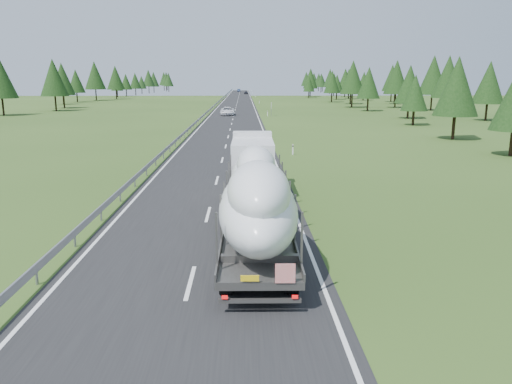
{
  "coord_description": "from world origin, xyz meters",
  "views": [
    {
      "loc": [
        1.9,
        -16.34,
        6.97
      ],
      "look_at": [
        2.44,
        5.51,
        2.0
      ],
      "focal_mm": 35.0,
      "sensor_mm": 36.0,
      "label": 1
    }
  ],
  "objects_px": {
    "distant_car_blue": "(239,90)",
    "distant_van": "(228,111)",
    "distant_car_dark": "(246,93)",
    "boat_truck": "(256,185)",
    "highway_sign": "(271,107)"
  },
  "relations": [
    {
      "from": "distant_car_blue",
      "to": "distant_van",
      "type": "bearing_deg",
      "value": -88.65
    },
    {
      "from": "distant_car_dark",
      "to": "distant_van",
      "type": "bearing_deg",
      "value": -88.49
    },
    {
      "from": "boat_truck",
      "to": "distant_van",
      "type": "xyz_separation_m",
      "value": [
        -3.67,
        76.5,
        -1.45
      ]
    },
    {
      "from": "distant_van",
      "to": "distant_car_blue",
      "type": "distance_m",
      "value": 181.38
    },
    {
      "from": "distant_car_dark",
      "to": "distant_car_blue",
      "type": "xyz_separation_m",
      "value": [
        -3.74,
        42.74,
        0.12
      ]
    },
    {
      "from": "boat_truck",
      "to": "distant_car_dark",
      "type": "distance_m",
      "value": 215.15
    },
    {
      "from": "boat_truck",
      "to": "distant_car_blue",
      "type": "height_order",
      "value": "boat_truck"
    },
    {
      "from": "distant_car_dark",
      "to": "boat_truck",
      "type": "bearing_deg",
      "value": -86.87
    },
    {
      "from": "highway_sign",
      "to": "boat_truck",
      "type": "bearing_deg",
      "value": -93.68
    },
    {
      "from": "boat_truck",
      "to": "highway_sign",
      "type": "bearing_deg",
      "value": 86.32
    },
    {
      "from": "highway_sign",
      "to": "distant_car_blue",
      "type": "relative_size",
      "value": 0.55
    },
    {
      "from": "boat_truck",
      "to": "distant_van",
      "type": "height_order",
      "value": "boat_truck"
    },
    {
      "from": "highway_sign",
      "to": "distant_van",
      "type": "height_order",
      "value": "highway_sign"
    },
    {
      "from": "distant_van",
      "to": "distant_car_dark",
      "type": "relative_size",
      "value": 1.47
    },
    {
      "from": "distant_van",
      "to": "distant_car_blue",
      "type": "bearing_deg",
      "value": 89.8
    }
  ]
}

